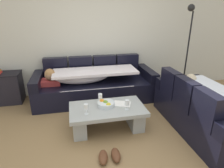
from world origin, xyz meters
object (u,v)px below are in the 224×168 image
wine_glass_far_back (100,97)px  floor_lamp (187,46)px  wine_glass_near_right (127,103)px  couch_near_window (203,110)px  open_magazine (122,104)px  fruit_bowl (106,104)px  coffee_table (107,115)px  pair_of_shoes (110,156)px  wine_glass_near_left (86,107)px  side_cabinet (4,88)px  couch_along_wall (93,85)px

wine_glass_far_back → floor_lamp: floor_lamp is taller
wine_glass_far_back → wine_glass_near_right: bearing=-40.7°
wine_glass_near_right → couch_near_window: bearing=-8.5°
wine_glass_far_back → open_magazine: size_ratio=0.59×
fruit_bowl → open_magazine: (0.27, 0.02, -0.04)m
coffee_table → pair_of_shoes: size_ratio=3.73×
wine_glass_near_left → floor_lamp: 2.63m
wine_glass_near_right → pair_of_shoes: 0.83m
wine_glass_near_left → floor_lamp: size_ratio=0.09×
floor_lamp → wine_glass_far_back: bearing=-157.9°
wine_glass_near_right → wine_glass_far_back: size_ratio=1.00×
couch_near_window → side_cabinet: 3.84m
coffee_table → fruit_bowl: size_ratio=4.29×
couch_near_window → wine_glass_near_right: bearing=81.5°
wine_glass_near_left → couch_along_wall: bearing=78.9°
couch_near_window → wine_glass_far_back: 1.68m
side_cabinet → floor_lamp: floor_lamp is taller
wine_glass_far_back → side_cabinet: side_cabinet is taller
couch_near_window → side_cabinet: couch_near_window is taller
couch_along_wall → wine_glass_near_left: size_ratio=15.19×
wine_glass_near_left → open_magazine: size_ratio=0.59×
fruit_bowl → couch_near_window: bearing=-13.5°
wine_glass_near_left → wine_glass_near_right: 0.63m
side_cabinet → wine_glass_far_back: bearing=-33.3°
wine_glass_near_left → floor_lamp: (2.29, 1.14, 0.62)m
coffee_table → wine_glass_near_left: 0.45m
fruit_bowl → open_magazine: 0.28m
coffee_table → wine_glass_near_right: wine_glass_near_right is taller
coffee_table → side_cabinet: bearing=144.2°
fruit_bowl → floor_lamp: size_ratio=0.14×
wine_glass_near_right → floor_lamp: 2.10m
wine_glass_far_back → couch_along_wall: bearing=90.3°
open_magazine → side_cabinet: 2.56m
wine_glass_near_left → pair_of_shoes: wine_glass_near_left is taller
couch_along_wall → couch_near_window: size_ratio=1.40×
open_magazine → couch_near_window: bearing=5.9°
open_magazine → pair_of_shoes: open_magazine is taller
side_cabinet → floor_lamp: (3.87, -0.39, 0.80)m
open_magazine → wine_glass_far_back: bearing=-176.3°
fruit_bowl → pair_of_shoes: fruit_bowl is taller
coffee_table → pair_of_shoes: (-0.11, -0.72, -0.19)m
couch_along_wall → floor_lamp: size_ratio=1.29×
couch_along_wall → wine_glass_near_left: (-0.26, -1.31, 0.17)m
wine_glass_far_back → fruit_bowl: bearing=-62.9°
fruit_bowl → wine_glass_near_left: size_ratio=1.69×
wine_glass_far_back → wine_glass_near_left: bearing=-129.2°
wine_glass_near_right → side_cabinet: 2.70m
coffee_table → couch_near_window: bearing=-12.0°
fruit_bowl → open_magazine: fruit_bowl is taller
coffee_table → pair_of_shoes: 0.75m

